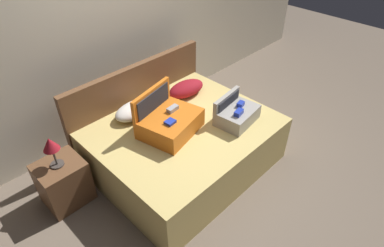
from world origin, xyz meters
name	(u,v)px	position (x,y,z in m)	size (l,w,h in m)	color
ground_plane	(210,182)	(0.00, 0.00, 0.00)	(12.00, 12.00, 0.00)	#6B5B4C
back_wall	(108,29)	(0.00, 1.65, 1.30)	(8.00, 0.10, 2.60)	beige
bed	(185,146)	(0.00, 0.40, 0.28)	(1.87, 1.51, 0.57)	tan
headboard	(139,102)	(0.00, 1.20, 0.50)	(1.91, 0.08, 1.00)	brown
hard_case_large	(169,121)	(-0.16, 0.45, 0.70)	(0.68, 0.60, 0.45)	#D16619
hard_case_medium	(237,114)	(0.46, 0.07, 0.67)	(0.49, 0.39, 0.29)	gray
pillow_near_headboard	(186,89)	(0.45, 0.83, 0.65)	(0.48, 0.26, 0.18)	maroon
pillow_center_head	(136,110)	(-0.24, 0.92, 0.64)	(0.51, 0.29, 0.16)	white
nightstand	(64,182)	(-1.22, 0.91, 0.25)	(0.44, 0.40, 0.50)	brown
table_lamp	(51,146)	(-1.22, 0.91, 0.74)	(0.15, 0.15, 0.33)	#3F3833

